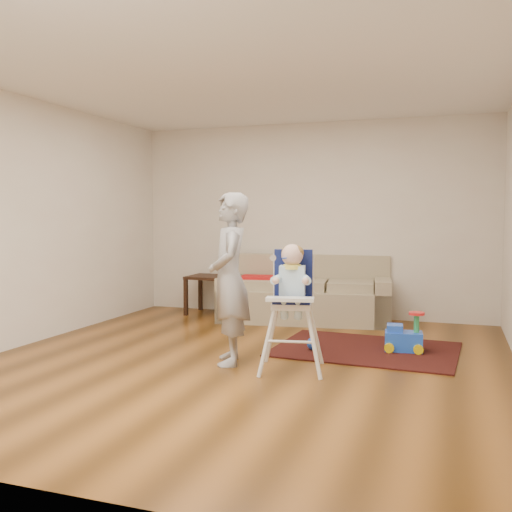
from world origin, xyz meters
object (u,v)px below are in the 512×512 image
(sofa, at_px, (304,289))
(toy_ball, at_px, (313,344))
(ride_on_toy, at_px, (404,331))
(high_chair, at_px, (292,310))
(adult, at_px, (229,279))
(side_table, at_px, (209,295))

(sofa, relative_size, toy_ball, 17.51)
(ride_on_toy, bearing_deg, high_chair, -136.23)
(ride_on_toy, height_order, toy_ball, ride_on_toy)
(sofa, distance_m, toy_ball, 1.77)
(adult, bearing_deg, sofa, 153.93)
(side_table, relative_size, high_chair, 0.47)
(side_table, bearing_deg, toy_ball, -41.88)
(side_table, xyz_separation_m, adult, (1.31, -2.48, 0.54))
(high_chair, relative_size, adult, 0.72)
(toy_ball, distance_m, high_chair, 0.91)
(ride_on_toy, xyz_separation_m, adult, (-1.54, -1.01, 0.59))
(ride_on_toy, relative_size, toy_ball, 3.07)
(side_table, xyz_separation_m, high_chair, (1.94, -2.53, 0.28))
(side_table, bearing_deg, high_chair, -52.50)
(sofa, distance_m, adult, 2.42)
(sofa, distance_m, high_chair, 2.48)
(ride_on_toy, height_order, high_chair, high_chair)
(side_table, height_order, toy_ball, side_table)
(side_table, distance_m, adult, 2.86)
(toy_ball, xyz_separation_m, high_chair, (-0.02, -0.78, 0.48))
(high_chair, bearing_deg, ride_on_toy, 38.08)
(sofa, distance_m, ride_on_toy, 1.98)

